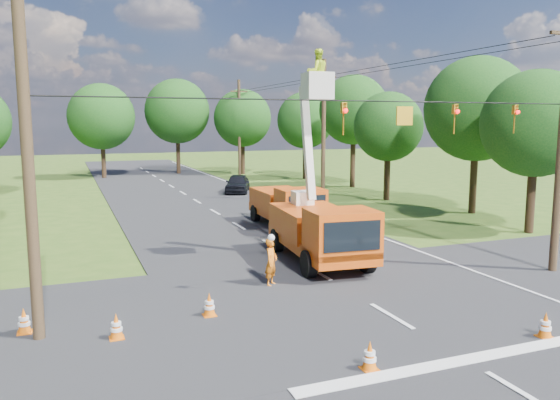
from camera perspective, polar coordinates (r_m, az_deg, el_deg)
name	(u,v)px	position (r m, az deg, el deg)	size (l,w,h in m)	color
ground	(215,213)	(34.59, -6.80, -1.32)	(140.00, 140.00, 0.00)	#335218
road_main	(215,213)	(34.59, -6.80, -1.32)	(12.00, 100.00, 0.06)	black
road_cross	(357,297)	(18.22, 8.06, -10.01)	(56.00, 10.00, 0.07)	black
stop_bar	(466,362)	(14.24, 18.84, -15.69)	(9.00, 0.45, 0.02)	silver
edge_line	(297,208)	(36.39, 1.76, -0.79)	(0.12, 90.00, 0.02)	silver
bucket_truck	(321,219)	(21.98, 4.25, -1.99)	(3.17, 6.89, 8.51)	#CB500E
second_truck	(287,205)	(29.45, 0.71, -0.53)	(2.63, 6.28, 2.32)	#CB500E
ground_worker	(271,262)	(19.03, -0.92, -6.50)	(0.61, 0.40, 1.68)	#FF5615
distant_car	(238,183)	(44.15, -4.45, 1.74)	(1.76, 4.37, 1.49)	black
traffic_cone_0	(370,356)	(13.10, 9.35, -15.79)	(0.38, 0.38, 0.71)	#DD5F0B
traffic_cone_1	(545,325)	(16.26, 25.98, -11.70)	(0.38, 0.38, 0.71)	#DD5F0B
traffic_cone_2	(343,244)	(24.15, 6.63, -4.57)	(0.38, 0.38, 0.71)	#DD5F0B
traffic_cone_3	(335,230)	(27.25, 5.78, -3.10)	(0.38, 0.38, 0.71)	#DD5F0B
traffic_cone_4	(209,305)	(16.34, -7.40, -10.82)	(0.38, 0.38, 0.71)	#DD5F0B
traffic_cone_5	(116,327)	(15.22, -16.73, -12.56)	(0.38, 0.38, 0.71)	#DD5F0B
traffic_cone_6	(24,321)	(16.47, -25.18, -11.39)	(0.38, 0.38, 0.71)	#DD5F0B
traffic_cone_7	(311,213)	(32.25, 3.27, -1.32)	(0.38, 0.38, 0.71)	#DD5F0B
pole_right_mid	(324,130)	(38.98, 4.57, 7.32)	(1.80, 0.30, 10.00)	#4C3823
pole_right_far	(239,127)	(57.62, -4.28, 7.58)	(1.80, 0.30, 10.00)	#4C3823
pole_left	(28,168)	(15.08, -24.81, 3.02)	(0.30, 0.30, 9.00)	#4C3823
signal_span	(421,115)	(18.52, 14.51, 8.59)	(18.00, 0.29, 1.07)	black
tree_right_a	(536,124)	(30.52, 25.16, 7.21)	(5.40, 5.40, 8.28)	#382616
tree_right_b	(477,109)	(35.90, 19.89, 8.92)	(6.40, 6.40, 9.65)	#382616
tree_right_c	(388,127)	(40.42, 11.25, 7.51)	(5.00, 5.00, 7.83)	#382616
tree_right_d	(354,110)	(48.12, 7.71, 9.29)	(6.00, 6.00, 9.70)	#382616
tree_right_e	(305,120)	(54.81, 2.65, 8.30)	(5.60, 5.60, 8.63)	#382616
tree_far_a	(102,117)	(58.13, -18.15, 8.27)	(6.60, 6.60, 9.50)	#382616
tree_far_b	(177,111)	(61.14, -10.70, 9.09)	(7.00, 7.00, 10.32)	#382616
tree_far_c	(243,118)	(59.83, -3.94, 8.52)	(6.20, 6.20, 9.18)	#382616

